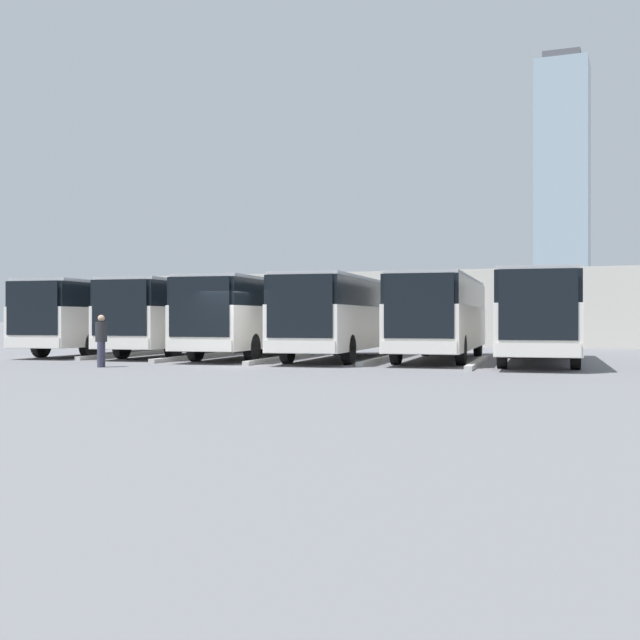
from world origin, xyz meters
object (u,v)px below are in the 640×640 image
object	(u,v)px
bus_1	(441,314)
bus_3	(257,314)
bus_4	(186,315)
bus_2	(342,314)
bus_0	(539,314)
pedestrian	(101,339)
bus_5	(110,315)

from	to	relation	value
bus_1	bus_3	bearing A→B (deg)	-0.04
bus_4	bus_2	bearing A→B (deg)	168.50
bus_1	bus_0	bearing A→B (deg)	161.51
bus_1	pedestrian	xyz separation A→B (m)	(9.21, 8.52, -0.84)
bus_0	bus_3	xyz separation A→B (m)	(11.14, -0.09, 0.00)
bus_0	bus_4	distance (m)	14.87
bus_1	bus_3	xyz separation A→B (m)	(7.43, 0.75, 0.00)
bus_1	bus_5	world-z (taller)	same
bus_3	bus_4	xyz separation A→B (m)	(3.71, -0.68, 0.00)
bus_0	bus_5	bearing A→B (deg)	-7.28
bus_1	pedestrian	bearing A→B (deg)	36.96
bus_2	bus_1	bearing A→B (deg)	-173.54
bus_0	bus_1	world-z (taller)	same
bus_3	bus_1	bearing A→B (deg)	179.96
bus_4	bus_5	xyz separation A→B (m)	(3.71, 0.29, 0.00)
bus_0	pedestrian	size ratio (longest dim) A/B	6.77
bus_3	bus_4	bearing A→B (deg)	-16.24
bus_2	bus_3	xyz separation A→B (m)	(3.71, -0.06, 0.00)
bus_3	bus_4	size ratio (longest dim) A/B	1.00
bus_2	bus_3	world-z (taller)	same
bus_0	pedestrian	world-z (taller)	bus_0
bus_1	bus_2	bearing A→B (deg)	6.46
bus_0	bus_1	size ratio (longest dim) A/B	1.00
bus_2	bus_5	world-z (taller)	same
bus_0	bus_1	xyz separation A→B (m)	(3.71, -0.84, 0.00)
bus_0	bus_5	distance (m)	18.57
bus_5	bus_1	bearing A→B (deg)	175.57
bus_2	pedestrian	xyz separation A→B (m)	(5.50, 7.71, -0.84)
bus_2	pedestrian	size ratio (longest dim) A/B	6.77
bus_1	bus_4	size ratio (longest dim) A/B	1.00
bus_1	pedestrian	distance (m)	12.57
bus_3	pedestrian	xyz separation A→B (m)	(1.78, 7.77, -0.84)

